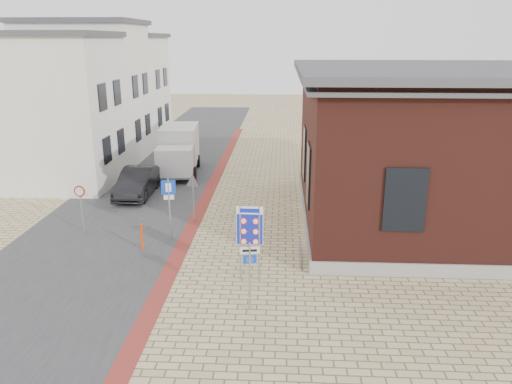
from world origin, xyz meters
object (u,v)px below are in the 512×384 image
(parking_sign, at_px, (169,198))
(border_sign, at_px, (250,228))
(sedan, at_px, (137,182))
(box_truck, at_px, (179,150))
(essen_sign, at_px, (250,267))
(bollard, at_px, (142,237))

(parking_sign, bearing_deg, border_sign, -55.15)
(sedan, bearing_deg, border_sign, -55.56)
(sedan, distance_m, box_truck, 4.93)
(essen_sign, distance_m, bollard, 6.29)
(box_truck, relative_size, essen_sign, 2.49)
(essen_sign, xyz_separation_m, parking_sign, (-3.60, 5.38, 0.34))
(border_sign, relative_size, bollard, 2.44)
(border_sign, relative_size, essen_sign, 1.20)
(box_truck, height_order, bollard, box_truck)
(essen_sign, relative_size, parking_sign, 0.85)
(essen_sign, bearing_deg, bollard, 128.17)
(sedan, height_order, parking_sign, parking_sign)
(border_sign, distance_m, bollard, 5.12)
(sedan, xyz_separation_m, border_sign, (6.50, -9.27, 1.17))
(parking_sign, relative_size, bollard, 2.41)
(sedan, relative_size, essen_sign, 2.00)
(essen_sign, bearing_deg, border_sign, 85.56)
(parking_sign, height_order, bollard, parking_sign)
(sedan, relative_size, border_sign, 1.66)
(parking_sign, bearing_deg, sedan, 106.25)
(box_truck, height_order, essen_sign, box_truck)
(essen_sign, distance_m, parking_sign, 6.48)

